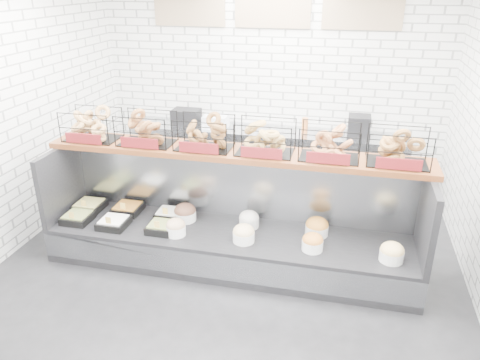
# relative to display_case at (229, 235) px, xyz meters

# --- Properties ---
(ground) EXTENTS (5.50, 5.50, 0.00)m
(ground) POSITION_rel_display_case_xyz_m (0.02, -0.34, -0.33)
(ground) COLOR black
(ground) RESTS_ON ground
(room_shell) EXTENTS (5.02, 5.51, 3.01)m
(room_shell) POSITION_rel_display_case_xyz_m (0.02, 0.26, 1.73)
(room_shell) COLOR white
(room_shell) RESTS_ON ground
(display_case) EXTENTS (4.00, 0.90, 1.20)m
(display_case) POSITION_rel_display_case_xyz_m (0.00, 0.00, 0.00)
(display_case) COLOR black
(display_case) RESTS_ON ground
(bagel_shelf) EXTENTS (4.10, 0.50, 0.40)m
(bagel_shelf) POSITION_rel_display_case_xyz_m (0.02, 0.17, 1.07)
(bagel_shelf) COLOR #4F2511
(bagel_shelf) RESTS_ON display_case
(prep_counter) EXTENTS (4.00, 0.60, 1.20)m
(prep_counter) POSITION_rel_display_case_xyz_m (0.01, 2.08, 0.14)
(prep_counter) COLOR #93969B
(prep_counter) RESTS_ON ground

